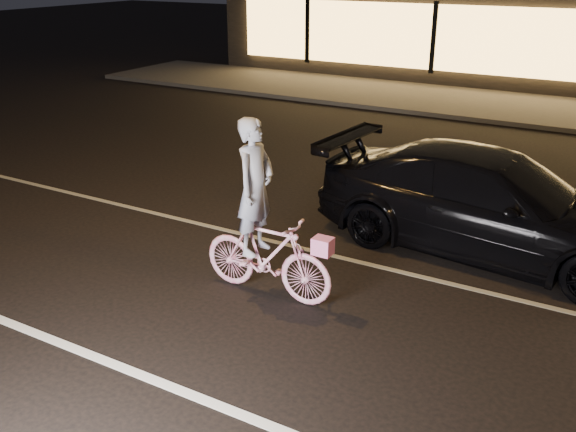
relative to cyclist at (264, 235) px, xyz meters
The scene contains 5 objects.
ground 2.20m from the cyclist, 16.81° to the right, with size 90.00×90.00×0.00m, color black.
lane_stripe_far 2.54m from the cyclist, 35.73° to the left, with size 60.00×0.10×0.01m, color gray.
sidewalk 12.58m from the cyclist, 81.03° to the left, with size 30.00×4.00×0.12m, color #383533.
cyclist is the anchor object (origin of this frame).
sedan 3.40m from the cyclist, 52.14° to the left, with size 5.13×2.44×1.44m.
Camera 1 is at (1.86, -5.47, 3.94)m, focal length 40.00 mm.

